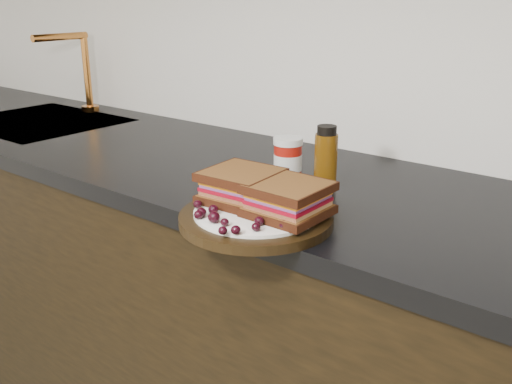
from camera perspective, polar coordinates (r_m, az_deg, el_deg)
base_cabinets at (r=1.48m, az=4.63°, el=-16.69°), size 3.96×0.58×0.86m
countertop at (r=1.27m, az=5.17°, el=0.03°), size 3.98×0.60×0.04m
sink at (r=2.02m, az=-20.64°, el=5.31°), size 0.50×0.42×0.16m
faucet at (r=2.10m, az=-16.56°, el=11.51°), size 0.06×0.22×0.28m
plate at (r=1.03m, az=0.00°, el=-2.67°), size 0.28×0.28×0.02m
sandwich_left at (r=1.07m, az=-1.47°, el=0.62°), size 0.14×0.14×0.06m
sandwich_right at (r=1.00m, az=3.26°, el=-0.72°), size 0.13×0.13×0.06m
grape_0 at (r=1.04m, az=-5.85°, el=-1.22°), size 0.02×0.02×0.02m
grape_1 at (r=1.01m, az=-4.29°, el=-1.76°), size 0.02×0.02×0.02m
grape_2 at (r=1.00m, az=-5.49°, el=-2.04°), size 0.02×0.02×0.02m
grape_3 at (r=1.00m, az=-5.78°, el=-2.28°), size 0.02×0.02×0.02m
grape_4 at (r=0.98m, az=-4.23°, el=-2.53°), size 0.02×0.02×0.02m
grape_5 at (r=0.96m, az=-3.15°, el=-3.04°), size 0.01×0.01×0.01m
grape_6 at (r=0.93m, az=-3.35°, el=-3.87°), size 0.02×0.02×0.01m
grape_7 at (r=0.93m, az=-2.04°, el=-3.81°), size 0.02×0.02×0.02m
grape_8 at (r=0.94m, az=0.00°, el=-3.51°), size 0.02×0.02×0.01m
grape_9 at (r=0.96m, az=0.32°, el=-2.93°), size 0.02×0.02×0.02m
grape_10 at (r=0.95m, az=2.80°, el=-3.25°), size 0.02×0.02×0.02m
grape_11 at (r=0.97m, az=2.86°, el=-2.63°), size 0.02×0.02×0.02m
grape_12 at (r=0.97m, az=3.72°, el=-2.64°), size 0.02×0.02×0.02m
grape_13 at (r=1.00m, az=4.98°, el=-2.02°), size 0.02×0.02×0.02m
grape_14 at (r=1.03m, az=4.17°, el=-1.35°), size 0.02×0.02×0.02m
grape_15 at (r=1.08m, az=0.10°, el=-0.36°), size 0.02×0.02×0.02m
grape_16 at (r=1.10m, az=-1.38°, el=-0.11°), size 0.02×0.02×0.01m
grape_17 at (r=1.08m, az=-2.03°, el=-0.48°), size 0.02×0.02×0.02m
grape_18 at (r=1.08m, az=-3.79°, el=-0.38°), size 0.02×0.02×0.02m
grape_19 at (r=1.07m, az=-3.70°, el=-0.47°), size 0.02×0.02×0.02m
grape_20 at (r=1.06m, az=-1.55°, el=-0.72°), size 0.02×0.02×0.02m
grape_21 at (r=1.07m, az=-1.88°, el=-0.60°), size 0.02×0.02×0.02m
grape_22 at (r=1.06m, az=-2.45°, el=-0.71°), size 0.02×0.02×0.02m
condiment_jar at (r=1.27m, az=3.20°, el=3.33°), size 0.08×0.08×0.10m
oil_bottle at (r=1.21m, az=6.99°, el=3.47°), size 0.06×0.06×0.14m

